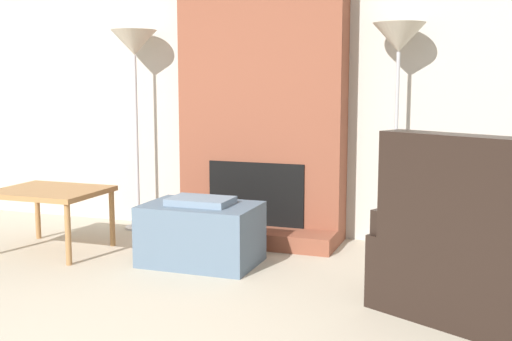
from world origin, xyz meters
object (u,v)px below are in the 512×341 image
(floor_lamp_left, at_px, (134,52))
(side_table, at_px, (50,196))
(floor_lamp_right, at_px, (399,48))
(armchair, at_px, (469,262))
(ottoman, at_px, (201,233))

(floor_lamp_left, bearing_deg, side_table, -105.20)
(floor_lamp_left, relative_size, floor_lamp_right, 1.00)
(armchair, relative_size, floor_lamp_right, 0.70)
(side_table, bearing_deg, floor_lamp_right, 19.85)
(floor_lamp_left, distance_m, floor_lamp_right, 2.33)
(armchair, xyz_separation_m, side_table, (-3.18, 0.39, 0.13))
(ottoman, xyz_separation_m, floor_lamp_right, (1.30, 0.86, 1.38))
(ottoman, xyz_separation_m, floor_lamp_left, (-1.03, 0.86, 1.38))
(ottoman, xyz_separation_m, armchair, (1.90, -0.46, 0.09))
(side_table, xyz_separation_m, floor_lamp_right, (2.58, 0.93, 1.16))
(armchair, xyz_separation_m, floor_lamp_right, (-0.60, 1.32, 1.29))
(ottoman, distance_m, armchair, 1.96)
(ottoman, relative_size, floor_lamp_left, 0.46)
(floor_lamp_left, height_order, floor_lamp_right, floor_lamp_left)
(armchair, bearing_deg, ottoman, 13.97)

